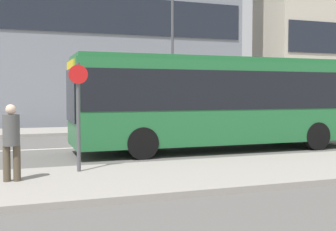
{
  "coord_description": "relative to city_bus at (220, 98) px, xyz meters",
  "views": [
    {
      "loc": [
        -3.8,
        -15.2,
        1.96
      ],
      "look_at": [
        0.88,
        -1.87,
        1.2
      ],
      "focal_mm": 45.0,
      "sensor_mm": 36.0,
      "label": 1
    }
  ],
  "objects": [
    {
      "name": "street_lamp",
      "position": [
        1.05,
        7.72,
        2.93
      ],
      "size": [
        0.36,
        0.36,
        7.65
      ],
      "color": "#4C4C51",
      "rests_on": "sidewalk_far"
    },
    {
      "name": "bus_stop_sign",
      "position": [
        -5.22,
        -3.16,
        -0.19
      ],
      "size": [
        0.44,
        0.12,
        2.53
      ],
      "color": "#4C4C51",
      "rests_on": "sidewalk_near"
    },
    {
      "name": "city_bus",
      "position": [
        0.0,
        0.0,
        0.0
      ],
      "size": [
        10.1,
        2.51,
        3.13
      ],
      "rotation": [
        0.0,
        0.0,
        -0.02
      ],
      "color": "#236B38",
      "rests_on": "ground_plane"
    },
    {
      "name": "lane_centerline",
      "position": [
        -2.68,
        2.17,
        -1.8
      ],
      "size": [
        41.8,
        0.16,
        0.01
      ],
      "color": "silver",
      "rests_on": "ground_plane"
    },
    {
      "name": "sidewalk_far",
      "position": [
        -2.68,
        8.42,
        -1.74
      ],
      "size": [
        44.0,
        3.5,
        0.13
      ],
      "color": "gray",
      "rests_on": "ground_plane"
    },
    {
      "name": "ground_plane",
      "position": [
        -2.68,
        2.17,
        -1.8
      ],
      "size": [
        120.0,
        120.0,
        0.0
      ],
      "primitive_type": "plane",
      "color": "#595654"
    },
    {
      "name": "sidewalk_near",
      "position": [
        -2.68,
        -4.08,
        -1.74
      ],
      "size": [
        44.0,
        3.5,
        0.13
      ],
      "color": "gray",
      "rests_on": "ground_plane"
    },
    {
      "name": "parked_car_0",
      "position": [
        8.35,
        5.38,
        -1.14
      ],
      "size": [
        3.95,
        1.87,
        1.43
      ],
      "color": "#A39E84",
      "rests_on": "ground_plane"
    },
    {
      "name": "pedestrian_near_stop",
      "position": [
        -6.68,
        -3.81,
        -0.77
      ],
      "size": [
        0.35,
        0.34,
        1.6
      ],
      "rotation": [
        0.0,
        0.0,
        3.02
      ],
      "color": "#4C4233",
      "rests_on": "sidewalk_near"
    }
  ]
}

